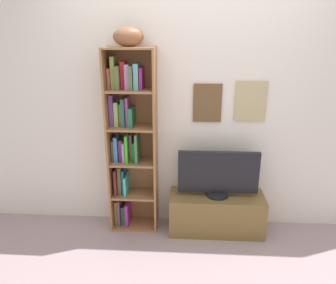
# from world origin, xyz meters

# --- Properties ---
(back_wall) EXTENTS (4.80, 0.08, 2.45)m
(back_wall) POSITION_xyz_m (0.00, 1.13, 1.23)
(back_wall) COLOR silver
(back_wall) RESTS_ON ground
(bookshelf) EXTENTS (0.46, 0.28, 1.79)m
(bookshelf) POSITION_xyz_m (-0.59, 0.99, 0.93)
(bookshelf) COLOR #996741
(bookshelf) RESTS_ON ground
(football) EXTENTS (0.32, 0.28, 0.17)m
(football) POSITION_xyz_m (-0.55, 0.96, 1.87)
(football) COLOR brown
(football) RESTS_ON bookshelf
(tv_stand) EXTENTS (0.92, 0.36, 0.39)m
(tv_stand) POSITION_xyz_m (0.28, 0.92, 0.20)
(tv_stand) COLOR brown
(tv_stand) RESTS_ON ground
(television) EXTENTS (0.77, 0.22, 0.46)m
(television) POSITION_xyz_m (0.28, 0.92, 0.62)
(television) COLOR black
(television) RESTS_ON tv_stand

